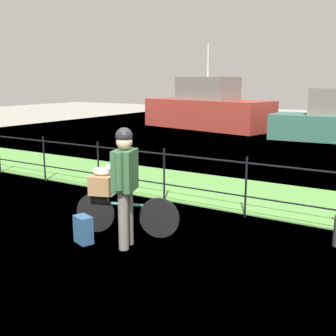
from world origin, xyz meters
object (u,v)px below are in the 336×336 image
object	(u,v)px
terrier_dog	(103,171)
cyclist_person	(125,177)
wooden_crate	(102,185)
moored_boat_far	(207,109)
bicycle_main	(125,214)
backpack_on_paving	(83,230)

from	to	relation	value
terrier_dog	cyclist_person	distance (m)	0.68
wooden_crate	moored_boat_far	size ratio (longest dim) A/B	0.05
bicycle_main	terrier_dog	distance (m)	0.73
bicycle_main	wooden_crate	world-z (taller)	wooden_crate
cyclist_person	moored_boat_far	bearing A→B (deg)	112.41
wooden_crate	terrier_dog	world-z (taller)	terrier_dog
bicycle_main	backpack_on_paving	distance (m)	0.68
moored_boat_far	backpack_on_paving	bearing A→B (deg)	-70.01
wooden_crate	moored_boat_far	xyz separation A→B (m)	(-5.15, 13.80, 0.18)
wooden_crate	backpack_on_paving	world-z (taller)	wooden_crate
backpack_on_paving	cyclist_person	bearing A→B (deg)	-141.51
cyclist_person	backpack_on_paving	distance (m)	1.03
bicycle_main	wooden_crate	size ratio (longest dim) A/B	4.66
cyclist_person	bicycle_main	bearing A→B (deg)	128.52
cyclist_person	backpack_on_paving	bearing A→B (deg)	-160.33
backpack_on_paving	terrier_dog	bearing A→B (deg)	-68.86
backpack_on_paving	moored_boat_far	world-z (taller)	moored_boat_far
wooden_crate	backpack_on_paving	size ratio (longest dim) A/B	0.84
bicycle_main	moored_boat_far	xyz separation A→B (m)	(-5.50, 13.69, 0.61)
wooden_crate	moored_boat_far	bearing A→B (deg)	110.47
bicycle_main	backpack_on_paving	world-z (taller)	bicycle_main
cyclist_person	moored_boat_far	size ratio (longest dim) A/B	0.25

